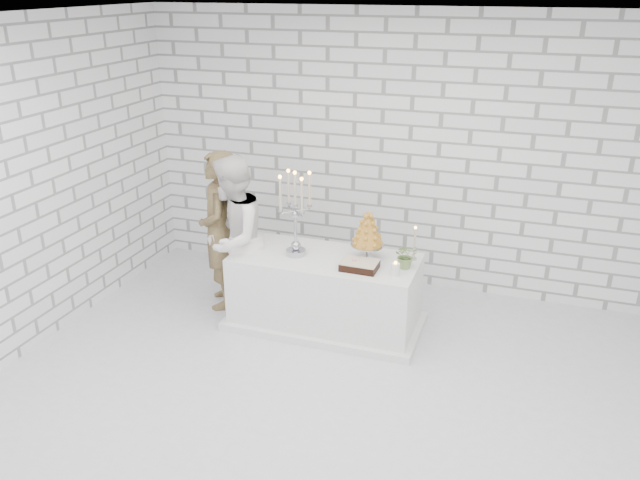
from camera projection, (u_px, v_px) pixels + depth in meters
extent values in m
cube|color=silver|center=(338.00, 406.00, 5.28)|extent=(6.00, 5.00, 0.01)
cube|color=white|center=(342.00, 21.00, 4.15)|extent=(6.00, 5.00, 0.01)
cube|color=white|center=(409.00, 154.00, 6.90)|extent=(6.00, 0.01, 3.00)
cube|color=white|center=(149.00, 461.00, 2.53)|extent=(6.00, 0.01, 3.00)
cube|color=white|center=(12.00, 195.00, 5.62)|extent=(0.01, 5.00, 3.00)
cube|color=white|center=(325.00, 292.00, 6.38)|extent=(1.80, 0.80, 0.75)
imported|color=brown|center=(219.00, 230.00, 6.65)|extent=(0.63, 0.73, 1.67)
imported|color=white|center=(233.00, 239.00, 6.41)|extent=(0.74, 0.90, 1.69)
cube|color=black|center=(359.00, 265.00, 5.96)|extent=(0.34, 0.24, 0.08)
cylinder|color=white|center=(395.00, 269.00, 5.82)|extent=(0.09, 0.09, 0.12)
cylinder|color=#BFB299|center=(415.00, 244.00, 6.11)|extent=(0.07, 0.07, 0.32)
imported|color=#436B37|center=(406.00, 256.00, 5.96)|extent=(0.27, 0.26, 0.24)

